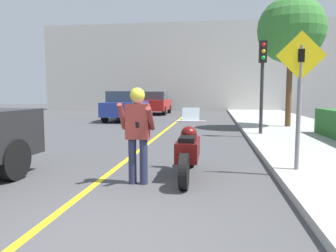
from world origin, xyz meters
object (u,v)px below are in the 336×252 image
object	(u,v)px
motorcycle	(188,151)
parked_car_black	(157,101)
person_biker	(138,126)
parked_car_red	(156,103)
street_tree	(291,30)
parked_car_blue	(126,106)
traffic_light	(262,69)
crossing_sign	(300,87)

from	to	relation	value
motorcycle	parked_car_black	world-z (taller)	parked_car_black
person_biker	parked_car_black	world-z (taller)	person_biker
motorcycle	parked_car_red	distance (m)	18.33
motorcycle	street_tree	world-z (taller)	street_tree
motorcycle	person_biker	size ratio (longest dim) A/B	1.38
motorcycle	person_biker	bearing A→B (deg)	-142.43
motorcycle	parked_car_black	bearing A→B (deg)	101.34
parked_car_blue	parked_car_red	size ratio (longest dim) A/B	1.00
person_biker	parked_car_red	world-z (taller)	person_biker
traffic_light	parked_car_red	size ratio (longest dim) A/B	0.78
crossing_sign	street_tree	size ratio (longest dim) A/B	0.47
person_biker	parked_car_red	size ratio (longest dim) A/B	0.40
traffic_light	parked_car_black	size ratio (longest dim) A/B	0.78
motorcycle	parked_car_blue	bearing A→B (deg)	110.58
street_tree	traffic_light	bearing A→B (deg)	-118.62
street_tree	parked_car_red	xyz separation A→B (m)	(-7.50, 9.27, -3.39)
crossing_sign	motorcycle	bearing A→B (deg)	-172.12
parked_car_blue	street_tree	bearing A→B (deg)	-22.49
motorcycle	parked_car_red	size ratio (longest dim) A/B	0.55
traffic_light	parked_car_blue	world-z (taller)	traffic_light
motorcycle	parked_car_blue	world-z (taller)	parked_car_blue
street_tree	parked_car_blue	size ratio (longest dim) A/B	1.32
parked_car_black	parked_car_red	bearing A→B (deg)	-81.05
person_biker	parked_car_blue	xyz separation A→B (m)	(-3.69, 12.69, -0.18)
motorcycle	traffic_light	world-z (taller)	traffic_light
parked_car_black	street_tree	bearing A→B (deg)	-60.36
person_biker	traffic_light	size ratio (longest dim) A/B	0.52
person_biker	crossing_sign	xyz separation A→B (m)	(2.89, 0.92, 0.67)
person_biker	motorcycle	bearing A→B (deg)	37.57
motorcycle	street_tree	bearing A→B (deg)	67.02
parked_car_blue	parked_car_red	xyz separation A→B (m)	(0.70, 5.87, 0.00)
street_tree	parked_car_black	bearing A→B (deg)	119.64
motorcycle	crossing_sign	world-z (taller)	crossing_sign
person_biker	street_tree	xyz separation A→B (m)	(4.50, 9.30, 3.21)
street_tree	parked_car_black	world-z (taller)	street_tree
motorcycle	person_biker	distance (m)	1.18
crossing_sign	parked_car_blue	size ratio (longest dim) A/B	0.62
traffic_light	street_tree	bearing A→B (deg)	61.38
street_tree	parked_car_blue	xyz separation A→B (m)	(-8.20, 3.39, -3.39)
traffic_light	parked_car_black	world-z (taller)	traffic_light
person_biker	parked_car_black	xyz separation A→B (m)	(-3.85, 23.98, -0.18)
person_biker	parked_car_red	bearing A→B (deg)	99.17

